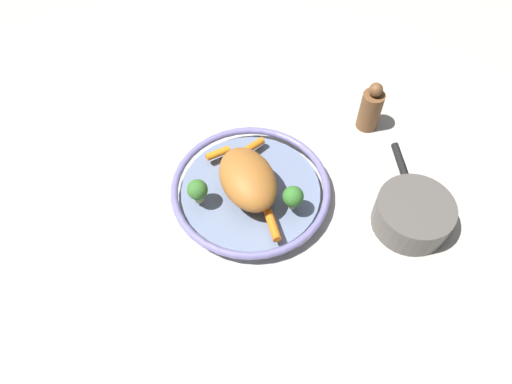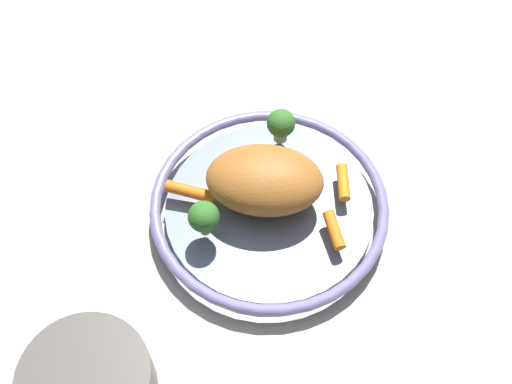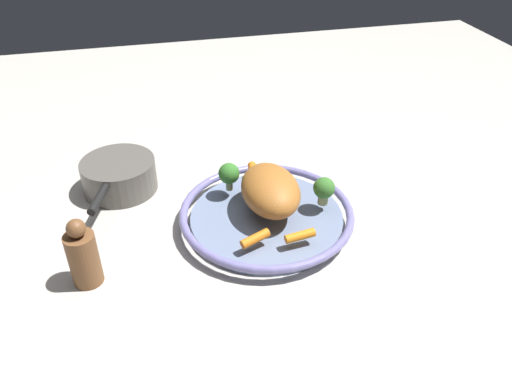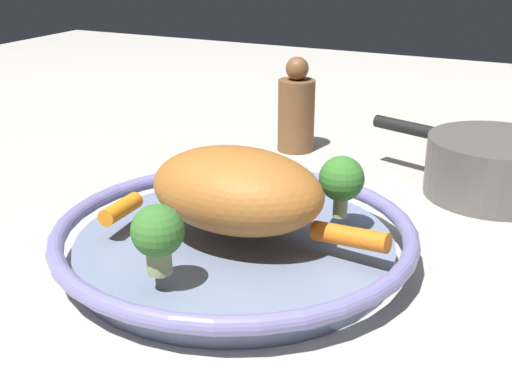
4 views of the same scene
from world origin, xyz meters
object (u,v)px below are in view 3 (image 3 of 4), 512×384
Objects in this scene: baby_carrot_back at (300,236)px; pepper_mill at (83,256)px; baby_carrot_right at (255,174)px; broccoli_floret_mid at (229,174)px; roast_chicken_piece at (270,190)px; baby_carrot_left at (255,239)px; serving_bowl at (267,216)px; saucepan at (119,176)px; broccoli_floret_edge at (324,189)px.

baby_carrot_back is 0.37m from pepper_mill.
pepper_mill reaches higher than baby_carrot_right.
baby_carrot_back is at bearing -153.88° from broccoli_floret_mid.
baby_carrot_left is at bearing 151.30° from roast_chicken_piece.
serving_bowl is 6.19× the size of baby_carrot_left.
saucepan is (0.19, 0.27, 0.01)m from serving_bowl.
serving_bowl is 2.10× the size of roast_chicken_piece.
broccoli_floret_edge is at bearing -62.11° from baby_carrot_left.
baby_carrot_right is 0.39m from pepper_mill.
serving_bowl is 0.34m from pepper_mill.
saucepan is (0.11, 0.22, -0.04)m from broccoli_floret_mid.
baby_carrot_right is (0.11, -0.00, 0.03)m from serving_bowl.
broccoli_floret_edge is (-0.09, -0.17, -0.00)m from broccoli_floret_mid.
roast_chicken_piece reaches higher than baby_carrot_left.
roast_chicken_piece is 0.10m from broccoli_floret_mid.
pepper_mill reaches higher than broccoli_floret_mid.
pepper_mill is at bearing 86.41° from baby_carrot_back.
broccoli_floret_edge is 0.45m from pepper_mill.
serving_bowl is 6.16× the size of baby_carrot_back.
roast_chicken_piece is at bearing -177.30° from baby_carrot_right.
broccoli_floret_edge is (-0.02, -0.10, -0.00)m from roast_chicken_piece.
baby_carrot_left is (-0.20, 0.05, -0.00)m from baby_carrot_right.
baby_carrot_back is 0.78× the size of baby_carrot_right.
roast_chicken_piece is 2.82× the size of broccoli_floret_edge.
broccoli_floret_mid reaches higher than serving_bowl.
baby_carrot_left is at bearing -176.16° from broccoli_floret_mid.
roast_chicken_piece reaches higher than broccoli_floret_edge.
baby_carrot_left reaches higher than serving_bowl.
pepper_mill reaches higher than saucepan.
broccoli_floret_edge reaches higher than saucepan.
saucepan is at bearing 39.03° from baby_carrot_left.
roast_chicken_piece reaches higher than baby_carrot_back.
baby_carrot_left is 0.42× the size of pepper_mill.
baby_carrot_left is 0.96× the size of broccoli_floret_edge.
roast_chicken_piece is 2.72× the size of broccoli_floret_mid.
baby_carrot_left is 0.29m from pepper_mill.
baby_carrot_left is at bearing 81.78° from baby_carrot_back.
broccoli_floret_mid is at bearing 115.26° from baby_carrot_right.
serving_bowl is 0.06m from roast_chicken_piece.
pepper_mill is 0.28m from saucepan.
broccoli_floret_mid is 0.25× the size of saucepan.
baby_carrot_back is at bearing 140.66° from broccoli_floret_edge.
roast_chicken_piece is 0.68× the size of saucepan.
roast_chicken_piece is 0.11m from baby_carrot_right.
baby_carrot_right reaches higher than serving_bowl.
broccoli_floret_mid is at bearing 34.34° from serving_bowl.
serving_bowl is at bearing -76.72° from pepper_mill.
baby_carrot_right is 0.21m from baby_carrot_left.
baby_carrot_left is (-0.09, 0.04, 0.03)m from serving_bowl.
baby_carrot_right is 1.28× the size of baby_carrot_left.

